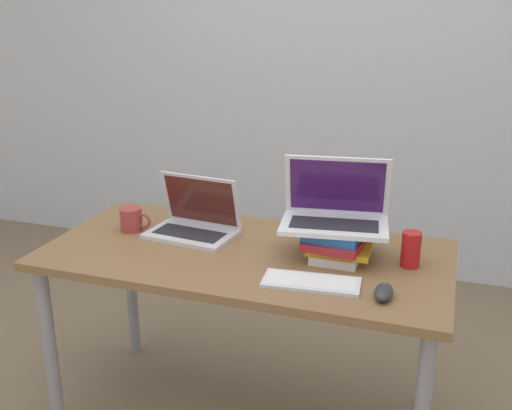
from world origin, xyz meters
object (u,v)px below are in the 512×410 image
at_px(wireless_keyboard, 311,282).
at_px(mug, 132,219).
at_px(book_stack, 338,241).
at_px(soda_can, 411,249).
at_px(laptop_left, 194,223).
at_px(mouse, 384,292).
at_px(laptop_on_books, 335,212).

distance_m(wireless_keyboard, mug, 0.82).
bearing_deg(book_stack, soda_can, 0.03).
height_order(laptop_left, mouse, laptop_left).
bearing_deg(laptop_left, book_stack, -3.93).
relative_size(wireless_keyboard, mouse, 2.93).
bearing_deg(laptop_left, laptop_on_books, -2.86).
height_order(laptop_left, laptop_on_books, laptop_on_books).
bearing_deg(soda_can, book_stack, -179.97).
bearing_deg(laptop_left, soda_can, -2.73).
distance_m(book_stack, mouse, 0.33).
height_order(laptop_on_books, soda_can, laptop_on_books).
xyz_separation_m(laptop_left, soda_can, (0.82, -0.04, 0.02)).
xyz_separation_m(laptop_left, mug, (-0.25, -0.04, -0.00)).
relative_size(book_stack, laptop_on_books, 0.71).
bearing_deg(mug, wireless_keyboard, -16.99).
relative_size(laptop_on_books, mouse, 3.62).
xyz_separation_m(laptop_on_books, wireless_keyboard, (-0.02, -0.26, -0.16)).
height_order(laptop_on_books, mug, laptop_on_books).
height_order(wireless_keyboard, mug, mug).
bearing_deg(laptop_on_books, soda_can, -2.45).
bearing_deg(mug, soda_can, 0.33).
relative_size(laptop_left, wireless_keyboard, 1.09).
distance_m(laptop_on_books, mouse, 0.38).
distance_m(book_stack, soda_can, 0.25).
relative_size(mouse, mug, 0.85).
bearing_deg(mouse, laptop_on_books, 127.48).
bearing_deg(book_stack, mouse, -53.56).
relative_size(wireless_keyboard, soda_can, 2.63).
height_order(laptop_on_books, mouse, laptop_on_books).
bearing_deg(mouse, soda_can, 78.29).
bearing_deg(mouse, book_stack, 126.44).
bearing_deg(laptop_left, mouse, -21.67).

